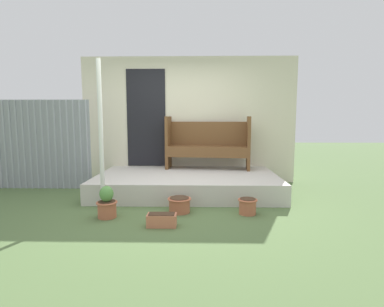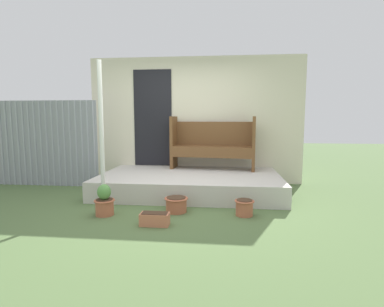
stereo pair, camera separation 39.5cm
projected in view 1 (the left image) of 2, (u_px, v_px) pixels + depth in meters
name	position (u px, v px, depth m)	size (l,w,h in m)	color
ground_plane	(175.00, 207.00, 4.58)	(24.00, 24.00, 0.00)	#516B3D
porch_slab	(187.00, 183.00, 5.46)	(3.22, 1.80, 0.34)	beige
house_wall	(187.00, 120.00, 6.25)	(4.42, 0.08, 2.60)	beige
fence_corrugated	(21.00, 145.00, 5.71)	(2.67, 0.05, 1.69)	gray
support_post	(101.00, 135.00, 4.42)	(0.07, 0.07, 2.21)	white
bench	(208.00, 142.00, 5.97)	(1.69, 0.57, 1.05)	brown
flower_pot_left	(107.00, 204.00, 4.08)	(0.29, 0.29, 0.44)	#B26042
flower_pot_middle	(179.00, 204.00, 4.31)	(0.34, 0.34, 0.22)	#B26042
flower_pot_right	(248.00, 205.00, 4.23)	(0.28, 0.28, 0.23)	#B26042
planter_box_rect	(162.00, 220.00, 3.76)	(0.37, 0.18, 0.16)	#C67251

